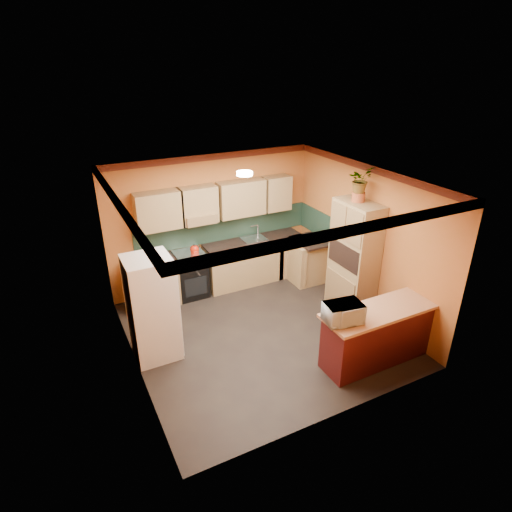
{
  "coord_description": "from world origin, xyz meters",
  "views": [
    {
      "loc": [
        -2.86,
        -5.42,
        4.35
      ],
      "look_at": [
        0.13,
        0.45,
        1.25
      ],
      "focal_mm": 30.0,
      "sensor_mm": 36.0,
      "label": 1
    }
  ],
  "objects_px": {
    "fridge": "(152,308)",
    "base_cabinets_back": "(220,268)",
    "breakfast_bar": "(378,336)",
    "pantry": "(354,258)",
    "stove": "(190,274)",
    "microwave": "(343,313)"
  },
  "relations": [
    {
      "from": "fridge",
      "to": "base_cabinets_back",
      "type": "bearing_deg",
      "value": 41.47
    },
    {
      "from": "breakfast_bar",
      "to": "pantry",
      "type": "bearing_deg",
      "value": 67.81
    },
    {
      "from": "pantry",
      "to": "base_cabinets_back",
      "type": "bearing_deg",
      "value": 135.29
    },
    {
      "from": "base_cabinets_back",
      "to": "stove",
      "type": "bearing_deg",
      "value": -180.0
    },
    {
      "from": "pantry",
      "to": "breakfast_bar",
      "type": "distance_m",
      "value": 1.63
    },
    {
      "from": "base_cabinets_back",
      "to": "stove",
      "type": "distance_m",
      "value": 0.63
    },
    {
      "from": "stove",
      "to": "breakfast_bar",
      "type": "xyz_separation_m",
      "value": [
        1.91,
        -3.24,
        -0.02
      ]
    },
    {
      "from": "breakfast_bar",
      "to": "microwave",
      "type": "relative_size",
      "value": 3.43
    },
    {
      "from": "pantry",
      "to": "breakfast_bar",
      "type": "height_order",
      "value": "pantry"
    },
    {
      "from": "base_cabinets_back",
      "to": "stove",
      "type": "height_order",
      "value": "stove"
    },
    {
      "from": "stove",
      "to": "breakfast_bar",
      "type": "relative_size",
      "value": 0.51
    },
    {
      "from": "breakfast_bar",
      "to": "microwave",
      "type": "xyz_separation_m",
      "value": [
        -0.74,
        0.0,
        0.64
      ]
    },
    {
      "from": "fridge",
      "to": "microwave",
      "type": "distance_m",
      "value": 2.86
    },
    {
      "from": "breakfast_bar",
      "to": "microwave",
      "type": "bearing_deg",
      "value": 180.0
    },
    {
      "from": "base_cabinets_back",
      "to": "microwave",
      "type": "relative_size",
      "value": 6.95
    },
    {
      "from": "fridge",
      "to": "microwave",
      "type": "relative_size",
      "value": 3.24
    },
    {
      "from": "pantry",
      "to": "breakfast_bar",
      "type": "xyz_separation_m",
      "value": [
        -0.57,
        -1.4,
        -0.61
      ]
    },
    {
      "from": "fridge",
      "to": "pantry",
      "type": "bearing_deg",
      "value": -4.75
    },
    {
      "from": "stove",
      "to": "microwave",
      "type": "bearing_deg",
      "value": -70.05
    },
    {
      "from": "breakfast_bar",
      "to": "fridge",
      "type": "bearing_deg",
      "value": 150.74
    },
    {
      "from": "breakfast_bar",
      "to": "base_cabinets_back",
      "type": "bearing_deg",
      "value": 111.68
    },
    {
      "from": "base_cabinets_back",
      "to": "pantry",
      "type": "relative_size",
      "value": 1.74
    }
  ]
}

